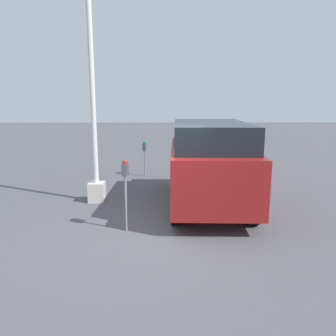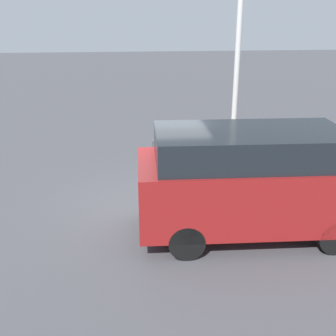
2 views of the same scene
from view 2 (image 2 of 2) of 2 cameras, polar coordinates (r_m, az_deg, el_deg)
ground_plane at (r=10.34m, az=-2.50°, el=-5.07°), size 80.00×80.00×0.00m
parking_meter_near at (r=10.35m, az=-1.59°, el=1.96°), size 0.21×0.14×1.58m
lamp_post at (r=11.50m, az=9.02°, el=8.44°), size 0.44×0.44×6.77m
parked_van at (r=8.77m, az=11.29°, el=-1.57°), size 4.76×2.17×2.27m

